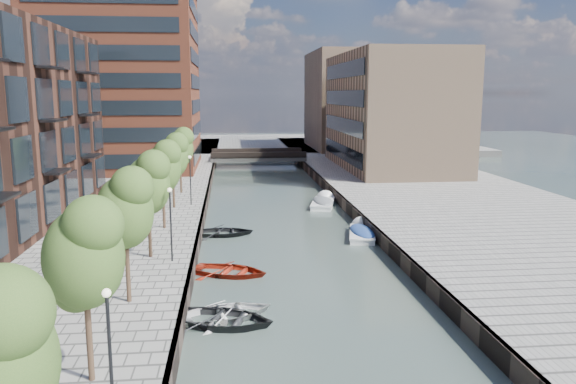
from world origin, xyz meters
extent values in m
plane|color=#38473F|center=(0.00, 40.00, 0.00)|extent=(300.00, 300.00, 0.00)
cube|color=gray|center=(16.00, 40.00, 0.50)|extent=(20.00, 140.00, 1.00)
cube|color=#332823|center=(-6.10, 40.00, 0.50)|extent=(0.25, 140.00, 1.00)
cube|color=#332823|center=(6.10, 40.00, 0.50)|extent=(0.25, 140.00, 1.00)
cube|color=gray|center=(0.00, 100.00, 0.50)|extent=(80.00, 40.00, 1.00)
cube|color=brown|center=(-17.00, 65.00, 16.00)|extent=(18.00, 18.00, 30.00)
cube|color=tan|center=(16.00, 62.00, 8.00)|extent=(12.00, 25.00, 14.00)
cube|color=tan|center=(16.00, 88.00, 9.00)|extent=(12.00, 20.00, 16.00)
cube|color=gray|center=(0.00, 72.00, 1.30)|extent=(13.00, 6.00, 0.60)
cube|color=#332823|center=(0.00, 69.20, 1.90)|extent=(13.00, 0.40, 0.80)
cube|color=#332823|center=(0.00, 74.80, 1.90)|extent=(13.00, 0.40, 0.80)
cylinder|color=#382619|center=(-8.50, 11.00, 2.60)|extent=(0.20, 0.20, 3.20)
ellipsoid|color=#355520|center=(-8.50, 11.00, 5.33)|extent=(2.50, 2.50, 3.25)
cylinder|color=#382619|center=(-8.50, 18.00, 2.60)|extent=(0.20, 0.20, 3.20)
ellipsoid|color=#355520|center=(-8.50, 18.00, 5.33)|extent=(2.50, 2.50, 3.25)
cylinder|color=#382619|center=(-8.50, 25.00, 2.60)|extent=(0.20, 0.20, 3.20)
ellipsoid|color=#355520|center=(-8.50, 25.00, 5.33)|extent=(2.50, 2.50, 3.25)
cylinder|color=#382619|center=(-8.50, 32.00, 2.60)|extent=(0.20, 0.20, 3.20)
ellipsoid|color=#355520|center=(-8.50, 32.00, 5.33)|extent=(2.50, 2.50, 3.25)
cylinder|color=#382619|center=(-8.50, 39.00, 2.60)|extent=(0.20, 0.20, 3.20)
ellipsoid|color=#355520|center=(-8.50, 39.00, 5.33)|extent=(2.50, 2.50, 3.25)
cylinder|color=#382619|center=(-8.50, 46.00, 2.60)|extent=(0.20, 0.20, 3.20)
ellipsoid|color=#355520|center=(-8.50, 46.00, 5.33)|extent=(2.50, 2.50, 3.25)
cylinder|color=black|center=(-7.20, 8.00, 3.00)|extent=(0.10, 0.10, 4.00)
sphere|color=#FFF2CC|center=(-7.20, 8.00, 5.00)|extent=(0.24, 0.24, 0.24)
cylinder|color=black|center=(-7.20, 24.00, 3.00)|extent=(0.10, 0.10, 4.00)
sphere|color=#FFF2CC|center=(-7.20, 24.00, 5.00)|extent=(0.24, 0.24, 0.24)
cylinder|color=black|center=(-7.20, 40.00, 3.00)|extent=(0.10, 0.10, 4.00)
sphere|color=#FFF2CC|center=(-7.20, 40.00, 5.00)|extent=(0.24, 0.24, 0.24)
imported|color=#232426|center=(-4.43, 17.33, 0.00)|extent=(5.63, 4.78, 0.99)
imported|color=maroon|center=(-4.03, 24.29, 0.00)|extent=(5.23, 4.55, 0.90)
imported|color=white|center=(-4.18, 18.10, 0.00)|extent=(5.08, 4.26, 0.90)
imported|color=black|center=(-4.54, 33.40, 0.00)|extent=(4.48, 3.21, 0.92)
cube|color=white|center=(5.40, 31.76, 0.05)|extent=(2.64, 4.78, 0.64)
cube|color=white|center=(5.40, 31.76, 0.39)|extent=(2.74, 4.90, 0.10)
cone|color=white|center=(5.91, 33.96, 0.10)|extent=(1.83, 1.24, 1.67)
ellipsoid|color=navy|center=(5.40, 31.76, 0.44)|extent=(2.46, 4.38, 0.55)
cube|color=white|center=(4.44, 43.09, 0.05)|extent=(2.93, 5.11, 0.68)
cube|color=white|center=(4.44, 43.09, 0.42)|extent=(3.03, 5.24, 0.10)
cone|color=white|center=(5.04, 45.43, 0.10)|extent=(1.96, 1.36, 1.78)
ellipsoid|color=slate|center=(4.44, 43.09, 0.47)|extent=(2.72, 4.68, 0.59)
imported|color=#9A9D9E|center=(11.43, 60.65, 1.70)|extent=(2.51, 4.37, 1.40)
camera|label=1|loc=(-3.91, -6.43, 10.16)|focal=35.00mm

